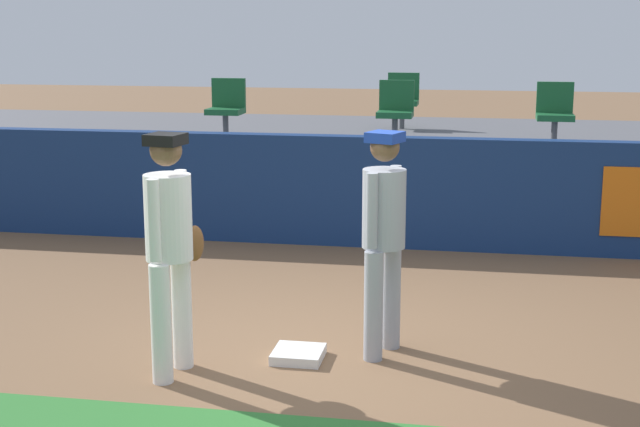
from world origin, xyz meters
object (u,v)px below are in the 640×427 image
(player_runner_visitor, at_px, (384,228))
(seat_front_right, at_px, (555,111))
(seat_front_center, at_px, (395,108))
(seat_back_center, at_px, (403,97))
(player_fielder_home, at_px, (170,238))
(first_base, at_px, (298,354))
(seat_front_left, at_px, (227,105))

(player_runner_visitor, relative_size, seat_front_right, 2.18)
(seat_front_center, height_order, seat_back_center, same)
(player_runner_visitor, distance_m, seat_front_center, 5.12)
(player_fielder_home, bearing_deg, seat_front_right, 159.92)
(first_base, distance_m, player_runner_visitor, 1.24)
(seat_back_center, bearing_deg, player_fielder_home, -98.01)
(player_fielder_home, distance_m, seat_front_center, 5.94)
(seat_front_left, bearing_deg, seat_back_center, 38.34)
(player_fielder_home, xyz_separation_m, seat_front_center, (1.13, 5.81, 0.46))
(first_base, height_order, player_fielder_home, player_fielder_home)
(first_base, relative_size, player_runner_visitor, 0.22)
(player_runner_visitor, relative_size, seat_back_center, 2.18)
(player_runner_visitor, xyz_separation_m, seat_front_left, (-2.74, 5.08, 0.48))
(seat_front_right, bearing_deg, player_runner_visitor, -108.20)
(player_fielder_home, xyz_separation_m, seat_back_center, (1.07, 7.61, 0.46))
(seat_front_center, bearing_deg, seat_front_right, 0.00)
(seat_back_center, relative_size, seat_front_left, 1.00)
(player_runner_visitor, xyz_separation_m, seat_back_center, (-0.47, 6.88, 0.48))
(player_runner_visitor, height_order, seat_front_center, seat_front_center)
(first_base, relative_size, seat_back_center, 0.48)
(seat_front_right, distance_m, seat_front_left, 4.41)
(player_runner_visitor, bearing_deg, seat_back_center, -155.98)
(seat_front_center, relative_size, seat_front_left, 1.00)
(player_fielder_home, distance_m, seat_front_left, 5.95)
(first_base, distance_m, seat_front_left, 5.93)
(player_fielder_home, relative_size, seat_front_center, 2.23)
(player_runner_visitor, distance_m, seat_front_left, 5.79)
(seat_front_right, height_order, seat_front_center, same)
(first_base, bearing_deg, player_fielder_home, -151.80)
(first_base, height_order, seat_back_center, seat_back_center)
(player_runner_visitor, relative_size, seat_front_center, 2.18)
(first_base, bearing_deg, seat_front_left, 111.37)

